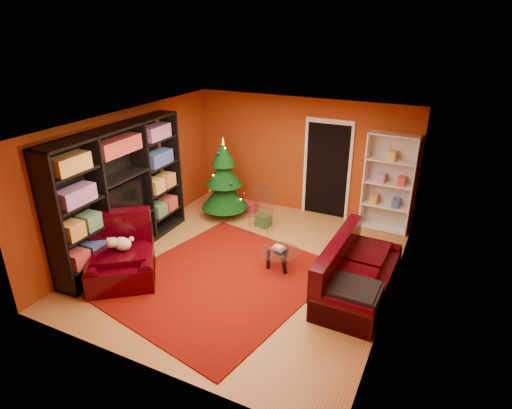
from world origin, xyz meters
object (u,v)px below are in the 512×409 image
at_px(christmas_tree, 224,179).
at_px(dog, 122,244).
at_px(gift_box_green, 264,221).
at_px(acrylic_chair, 261,213).
at_px(gift_box_red, 252,207).
at_px(white_bookshelf, 388,184).
at_px(media_unit, 122,193).
at_px(sofa, 360,269).
at_px(armchair, 120,257).
at_px(gift_box_teal, 226,206).
at_px(coffee_table, 279,260).
at_px(rug, 221,280).

bearing_deg(christmas_tree, dog, -95.04).
bearing_deg(gift_box_green, acrylic_chair, -77.02).
relative_size(gift_box_red, white_bookshelf, 0.11).
relative_size(media_unit, sofa, 1.48).
relative_size(armchair, sofa, 0.55).
bearing_deg(gift_box_teal, media_unit, -109.02).
height_order(gift_box_teal, sofa, sofa).
height_order(media_unit, christmas_tree, media_unit).
distance_m(gift_box_teal, dog, 3.17).
bearing_deg(acrylic_chair, gift_box_green, 93.02).
bearing_deg(gift_box_red, media_unit, -116.79).
relative_size(media_unit, christmas_tree, 1.71).
xyz_separation_m(dog, acrylic_chair, (1.34, 2.60, -0.23)).
distance_m(armchair, dog, 0.23).
distance_m(dog, acrylic_chair, 2.93).
relative_size(media_unit, gift_box_teal, 9.75).
xyz_separation_m(white_bookshelf, dog, (-3.62, -3.85, -0.35)).
bearing_deg(coffee_table, sofa, -4.67).
xyz_separation_m(rug, gift_box_teal, (-1.29, 2.48, 0.15)).
distance_m(media_unit, armchair, 1.27).
xyz_separation_m(media_unit, gift_box_green, (1.88, 2.11, -1.08)).
relative_size(christmas_tree, gift_box_teal, 5.71).
bearing_deg(rug, dog, -156.52).
xyz_separation_m(rug, armchair, (-1.50, -0.72, 0.45)).
height_order(rug, armchair, armchair).
xyz_separation_m(coffee_table, acrylic_chair, (-0.91, 1.17, 0.26)).
bearing_deg(gift_box_teal, gift_box_red, 28.19).
bearing_deg(gift_box_green, media_unit, -131.75).
distance_m(gift_box_teal, acrylic_chair, 1.28).
distance_m(white_bookshelf, acrylic_chair, 2.67).
bearing_deg(sofa, white_bookshelf, 3.22).
bearing_deg(white_bookshelf, armchair, -130.13).
bearing_deg(gift_box_red, dog, -102.00).
relative_size(white_bookshelf, armchair, 1.81).
distance_m(gift_box_green, coffee_table, 1.74).
bearing_deg(dog, acrylic_chair, 25.34).
xyz_separation_m(media_unit, sofa, (4.29, 0.55, -0.75)).
xyz_separation_m(gift_box_teal, acrylic_chair, (1.13, -0.53, 0.29)).
bearing_deg(dog, sofa, -17.81).
distance_m(gift_box_red, acrylic_chair, 1.06).
bearing_deg(media_unit, white_bookshelf, 34.76).
distance_m(christmas_tree, armchair, 3.09).
xyz_separation_m(gift_box_red, dog, (-0.72, -3.40, 0.56)).
bearing_deg(white_bookshelf, coffee_table, -116.82).
distance_m(gift_box_green, sofa, 2.89).
xyz_separation_m(rug, acrylic_chair, (-0.16, 1.95, 0.44)).
distance_m(rug, sofa, 2.33).
distance_m(rug, acrylic_chair, 2.00).
distance_m(media_unit, acrylic_chair, 2.78).
height_order(armchair, acrylic_chair, armchair).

